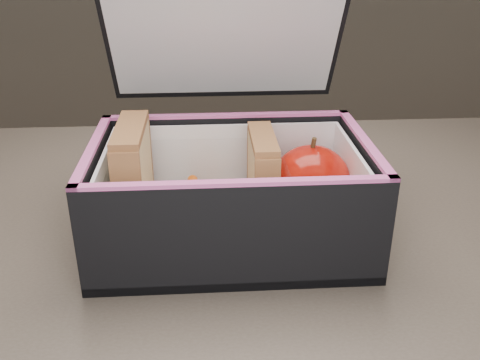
# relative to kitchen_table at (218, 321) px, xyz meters

# --- Properties ---
(kitchen_table) EXTENTS (1.20, 0.80, 0.75)m
(kitchen_table) POSITION_rel_kitchen_table_xyz_m (0.00, 0.00, 0.00)
(kitchen_table) COLOR #64584D
(kitchen_table) RESTS_ON ground
(lunch_bag) EXTENTS (0.28, 0.28, 0.26)m
(lunch_bag) POSITION_rel_kitchen_table_xyz_m (0.02, 0.03, 0.15)
(lunch_bag) COLOR black
(lunch_bag) RESTS_ON kitchen_table
(plastic_tub) EXTENTS (0.18, 0.13, 0.07)m
(plastic_tub) POSITION_rel_kitchen_table_xyz_m (-0.02, 0.04, 0.14)
(plastic_tub) COLOR white
(plastic_tub) RESTS_ON lunch_bag
(sandwich_left) EXTENTS (0.03, 0.10, 0.11)m
(sandwich_left) POSITION_rel_kitchen_table_xyz_m (-0.08, 0.04, 0.16)
(sandwich_left) COLOR #DBBC86
(sandwich_left) RESTS_ON plastic_tub
(sandwich_right) EXTENTS (0.02, 0.09, 0.10)m
(sandwich_right) POSITION_rel_kitchen_table_xyz_m (0.05, 0.04, 0.16)
(sandwich_right) COLOR #DBBC86
(sandwich_right) RESTS_ON plastic_tub
(carrot_sticks) EXTENTS (0.05, 0.14, 0.03)m
(carrot_sticks) POSITION_rel_kitchen_table_xyz_m (-0.01, 0.02, 0.12)
(carrot_sticks) COLOR #EB5700
(carrot_sticks) RESTS_ON plastic_tub
(paper_napkin) EXTENTS (0.10, 0.11, 0.01)m
(paper_napkin) POSITION_rel_kitchen_table_xyz_m (0.10, 0.04, 0.11)
(paper_napkin) COLOR white
(paper_napkin) RESTS_ON lunch_bag
(red_apple) EXTENTS (0.11, 0.11, 0.09)m
(red_apple) POSITION_rel_kitchen_table_xyz_m (0.10, 0.04, 0.15)
(red_apple) COLOR #8E0804
(red_apple) RESTS_ON paper_napkin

